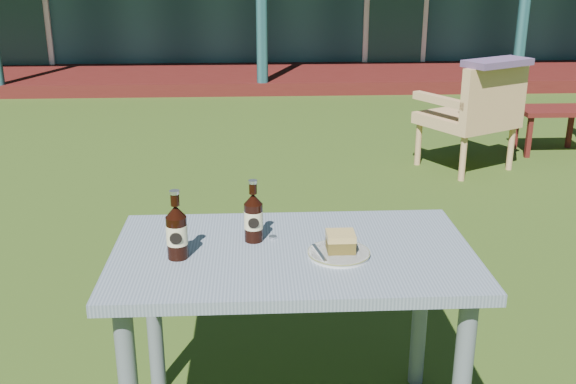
{
  "coord_description": "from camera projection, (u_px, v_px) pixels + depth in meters",
  "views": [
    {
      "loc": [
        -0.12,
        -3.65,
        1.64
      ],
      "look_at": [
        0.0,
        -1.3,
        0.82
      ],
      "focal_mm": 42.0,
      "sensor_mm": 36.0,
      "label": 1
    }
  ],
  "objects": [
    {
      "name": "ground",
      "position": [
        277.0,
        251.0,
        3.98
      ],
      "size": [
        80.0,
        80.0,
        0.0
      ],
      "primitive_type": "plane",
      "color": "#334916"
    },
    {
      "name": "plate",
      "position": [
        339.0,
        253.0,
        2.19
      ],
      "size": [
        0.2,
        0.2,
        0.01
      ],
      "color": "silver",
      "rests_on": "cafe_table"
    },
    {
      "name": "cola_bottle_far",
      "position": [
        177.0,
        231.0,
        2.15
      ],
      "size": [
        0.07,
        0.07,
        0.23
      ],
      "color": "black",
      "rests_on": "cafe_table"
    },
    {
      "name": "floral_throw",
      "position": [
        498.0,
        63.0,
        5.08
      ],
      "size": [
        0.59,
        0.47,
        0.05
      ],
      "primitive_type": "cube",
      "rotation": [
        0.0,
        0.0,
        3.65
      ],
      "color": "#5A4268",
      "rests_on": "armchair_left"
    },
    {
      "name": "side_table",
      "position": [
        552.0,
        115.0,
        5.89
      ],
      "size": [
        0.6,
        0.4,
        0.4
      ],
      "color": "#491411",
      "rests_on": "ground"
    },
    {
      "name": "armchair_left",
      "position": [
        475.0,
        111.0,
        5.35
      ],
      "size": [
        0.85,
        0.84,
        0.87
      ],
      "color": "tan",
      "rests_on": "ground"
    },
    {
      "name": "cafe_table",
      "position": [
        293.0,
        277.0,
        2.27
      ],
      "size": [
        1.2,
        0.7,
        0.72
      ],
      "color": "slate",
      "rests_on": "ground"
    },
    {
      "name": "cola_bottle_near",
      "position": [
        253.0,
        217.0,
        2.29
      ],
      "size": [
        0.06,
        0.07,
        0.22
      ],
      "color": "black",
      "rests_on": "cafe_table"
    },
    {
      "name": "cake_slice",
      "position": [
        341.0,
        241.0,
        2.19
      ],
      "size": [
        0.09,
        0.09,
        0.06
      ],
      "color": "#4E4119",
      "rests_on": "plate"
    },
    {
      "name": "bottle_cap",
      "position": [
        273.0,
        237.0,
        2.33
      ],
      "size": [
        0.03,
        0.03,
        0.01
      ],
      "primitive_type": "cylinder",
      "color": "silver",
      "rests_on": "cafe_table"
    },
    {
      "name": "fork",
      "position": [
        319.0,
        253.0,
        2.18
      ],
      "size": [
        0.04,
        0.14,
        0.0
      ],
      "primitive_type": "cube",
      "rotation": [
        0.0,
        0.0,
        0.19
      ],
      "color": "silver",
      "rests_on": "plate"
    }
  ]
}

